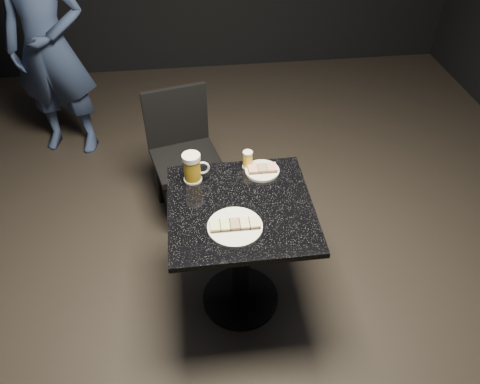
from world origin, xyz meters
name	(u,v)px	position (x,y,z in m)	size (l,w,h in m)	color
floor	(240,299)	(0.00, 0.00, 0.00)	(6.00, 6.00, 0.00)	black
plate_large	(235,227)	(-0.04, -0.15, 0.76)	(0.25, 0.25, 0.01)	white
plate_small	(262,171)	(0.14, 0.24, 0.76)	(0.18, 0.18, 0.01)	silver
patron	(48,47)	(-1.18, 1.71, 0.85)	(0.62, 0.41, 1.71)	navy
table	(240,240)	(0.00, 0.00, 0.51)	(0.70, 0.70, 0.75)	black
beer_mug	(193,168)	(-0.22, 0.22, 0.83)	(0.14, 0.09, 0.16)	silver
beer_tumbler	(248,160)	(0.07, 0.29, 0.80)	(0.06, 0.06, 0.10)	silver
chair	(183,148)	(-0.27, 0.85, 0.50)	(0.49, 0.49, 0.88)	black
canapes_on_plate_large	(235,224)	(-0.04, -0.15, 0.77)	(0.23, 0.07, 0.02)	#4C3521
canapes_on_plate_small	(262,168)	(0.14, 0.24, 0.77)	(0.15, 0.07, 0.02)	#4C3521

